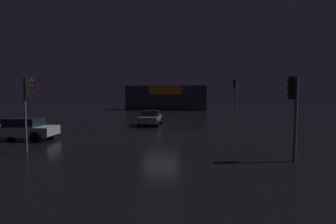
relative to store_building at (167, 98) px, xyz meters
The scene contains 7 objects.
ground_plane 32.61m from the store_building, 84.89° to the right, with size 120.00×120.00×0.00m, color black.
store_building is the anchor object (origin of this frame).
traffic_signal_main 27.75m from the store_building, 70.62° to the right, with size 0.42×0.42×4.42m.
traffic_signal_opposite 40.14m from the store_building, 76.17° to the right, with size 0.42×0.42×3.74m.
traffic_signal_cross_left 38.48m from the store_building, 94.86° to the right, with size 0.42×0.42×3.88m.
car_near 26.66m from the store_building, 87.55° to the right, with size 1.97×3.90×1.46m.
car_far 35.76m from the store_building, 99.39° to the right, with size 4.28×2.09×1.45m.
Camera 1 is at (2.28, -18.07, 2.95)m, focal length 26.80 mm.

